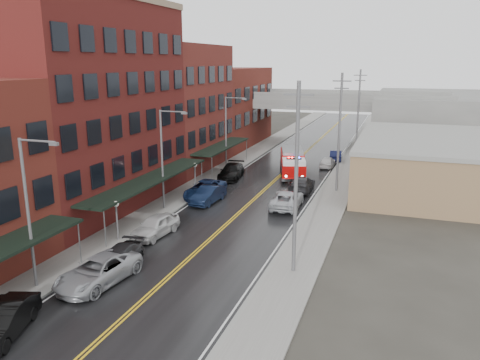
% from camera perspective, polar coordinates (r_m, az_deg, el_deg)
% --- Properties ---
extents(road, '(11.00, 160.00, 0.02)m').
position_cam_1_polar(road, '(45.90, 1.85, -2.26)').
color(road, black).
rests_on(road, ground).
extents(sidewalk_left, '(3.00, 160.00, 0.15)m').
position_cam_1_polar(sidewalk_left, '(48.44, -6.43, -1.37)').
color(sidewalk_left, slate).
rests_on(sidewalk_left, ground).
extents(sidewalk_right, '(3.00, 160.00, 0.15)m').
position_cam_1_polar(sidewalk_right, '(44.38, 10.90, -3.01)').
color(sidewalk_right, slate).
rests_on(sidewalk_right, ground).
extents(curb_left, '(0.30, 160.00, 0.15)m').
position_cam_1_polar(curb_left, '(47.78, -4.64, -1.55)').
color(curb_left, gray).
rests_on(curb_left, ground).
extents(curb_right, '(0.30, 160.00, 0.15)m').
position_cam_1_polar(curb_right, '(44.61, 8.81, -2.83)').
color(curb_right, gray).
rests_on(curb_right, ground).
extents(brick_building_b, '(9.00, 20.00, 18.00)m').
position_cam_1_polar(brick_building_b, '(43.97, -17.90, 8.29)').
color(brick_building_b, '#4F1514').
rests_on(brick_building_b, ground).
extents(brick_building_c, '(9.00, 15.00, 15.00)m').
position_cam_1_polar(brick_building_c, '(59.00, -7.56, 8.75)').
color(brick_building_c, maroon).
rests_on(brick_building_c, ground).
extents(brick_building_far, '(9.00, 20.00, 12.00)m').
position_cam_1_polar(brick_building_far, '(75.13, -1.52, 8.89)').
color(brick_building_far, maroon).
rests_on(brick_building_far, ground).
extents(tan_building, '(14.00, 22.00, 5.00)m').
position_cam_1_polar(tan_building, '(53.20, 21.94, 1.78)').
color(tan_building, '#8B6C4B').
rests_on(tan_building, ground).
extents(right_far_block, '(18.00, 30.00, 8.00)m').
position_cam_1_polar(right_far_block, '(82.70, 22.59, 6.92)').
color(right_far_block, slate).
rests_on(right_far_block, ground).
extents(awning_1, '(2.60, 18.00, 3.09)m').
position_cam_1_polar(awning_1, '(41.80, -10.87, 0.06)').
color(awning_1, black).
rests_on(awning_1, ground).
extents(awning_2, '(2.60, 13.00, 3.09)m').
position_cam_1_polar(awning_2, '(57.27, -2.18, 4.14)').
color(awning_2, black).
rests_on(awning_2, ground).
extents(globe_lamp_1, '(0.44, 0.44, 3.12)m').
position_cam_1_polar(globe_lamp_1, '(35.73, -14.84, -3.74)').
color(globe_lamp_1, '#59595B').
rests_on(globe_lamp_1, ground).
extents(globe_lamp_2, '(0.44, 0.44, 3.12)m').
position_cam_1_polar(globe_lamp_2, '(47.52, -5.52, 1.13)').
color(globe_lamp_2, '#59595B').
rests_on(globe_lamp_2, ground).
extents(street_lamp_0, '(2.64, 0.22, 9.00)m').
position_cam_1_polar(street_lamp_0, '(29.05, -24.17, -2.78)').
color(street_lamp_0, '#59595B').
rests_on(street_lamp_0, ground).
extents(street_lamp_1, '(2.64, 0.22, 9.00)m').
position_cam_1_polar(street_lamp_1, '(41.73, -9.21, 3.20)').
color(street_lamp_1, '#59595B').
rests_on(street_lamp_1, ground).
extents(street_lamp_2, '(2.64, 0.22, 9.00)m').
position_cam_1_polar(street_lamp_2, '(56.13, -1.49, 6.21)').
color(street_lamp_2, '#59595B').
rests_on(street_lamp_2, ground).
extents(utility_pole_0, '(1.80, 0.24, 12.00)m').
position_cam_1_polar(utility_pole_0, '(28.47, 6.86, 0.42)').
color(utility_pole_0, '#59595B').
rests_on(utility_pole_0, ground).
extents(utility_pole_1, '(1.80, 0.24, 12.00)m').
position_cam_1_polar(utility_pole_1, '(47.88, 12.02, 5.85)').
color(utility_pole_1, '#59595B').
rests_on(utility_pole_1, ground).
extents(utility_pole_2, '(1.80, 0.24, 12.00)m').
position_cam_1_polar(utility_pole_2, '(67.63, 14.21, 8.12)').
color(utility_pole_2, '#59595B').
rests_on(utility_pole_2, ground).
extents(overpass, '(40.00, 10.00, 7.50)m').
position_cam_1_polar(overpass, '(75.50, 9.18, 8.73)').
color(overpass, slate).
rests_on(overpass, ground).
extents(fire_truck, '(4.96, 8.62, 3.00)m').
position_cam_1_polar(fire_truck, '(54.71, 6.41, 2.12)').
color(fire_truck, '#AE0808').
rests_on(fire_truck, ground).
extents(parked_car_left_1, '(3.17, 5.21, 1.62)m').
position_cam_1_polar(parked_car_left_1, '(26.38, -26.93, -15.13)').
color(parked_car_left_1, black).
rests_on(parked_car_left_1, ground).
extents(parked_car_left_2, '(3.36, 6.11, 1.62)m').
position_cam_1_polar(parked_car_left_2, '(29.93, -16.89, -10.58)').
color(parked_car_left_2, '#95979C').
rests_on(parked_car_left_2, ground).
extents(parked_car_left_3, '(2.34, 4.81, 1.35)m').
position_cam_1_polar(parked_car_left_3, '(31.79, -14.54, -9.17)').
color(parked_car_left_3, '#232325').
rests_on(parked_car_left_3, ground).
extents(parked_car_left_4, '(2.39, 4.92, 1.62)m').
position_cam_1_polar(parked_car_left_4, '(36.64, -10.29, -5.52)').
color(parked_car_left_4, silver).
rests_on(parked_car_left_4, ground).
extents(parked_car_left_5, '(2.04, 4.94, 1.59)m').
position_cam_1_polar(parked_car_left_5, '(44.40, -3.90, -1.80)').
color(parked_car_left_5, black).
rests_on(parked_car_left_5, ground).
extents(parked_car_left_6, '(2.78, 5.93, 1.64)m').
position_cam_1_polar(parked_car_left_6, '(46.18, -4.27, -1.14)').
color(parked_car_left_6, '#122145').
rests_on(parked_car_left_6, ground).
extents(parked_car_left_7, '(2.92, 5.81, 1.62)m').
position_cam_1_polar(parked_car_left_7, '(53.56, -1.06, 1.05)').
color(parked_car_left_7, black).
rests_on(parked_car_left_7, ground).
extents(parked_car_right_0, '(2.97, 5.78, 1.56)m').
position_cam_1_polar(parked_car_right_0, '(43.11, 5.73, -2.36)').
color(parked_car_right_0, '#AFB2B7').
rests_on(parked_car_right_0, ground).
extents(parked_car_right_1, '(2.39, 5.42, 1.55)m').
position_cam_1_polar(parked_car_right_1, '(48.74, 7.52, -0.45)').
color(parked_car_right_1, '#28282B').
rests_on(parked_car_right_1, ground).
extents(parked_car_right_2, '(1.69, 4.13, 1.40)m').
position_cam_1_polar(parked_car_right_2, '(60.14, 10.61, 2.18)').
color(parked_car_right_2, silver).
rests_on(parked_car_right_2, ground).
extents(parked_car_right_3, '(2.02, 4.50, 1.43)m').
position_cam_1_polar(parked_car_right_3, '(64.51, 11.59, 2.96)').
color(parked_car_right_3, black).
rests_on(parked_car_right_3, ground).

